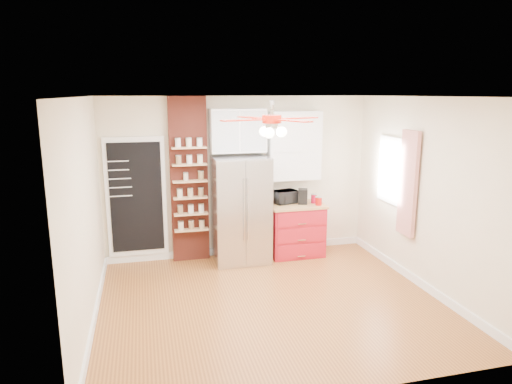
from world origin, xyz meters
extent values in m
plane|color=#9C5E27|center=(0.00, 0.00, 0.00)|extent=(4.50, 4.50, 0.00)
plane|color=white|center=(0.00, 0.00, 2.70)|extent=(4.50, 4.50, 0.00)
cube|color=beige|center=(0.00, 2.00, 1.35)|extent=(4.50, 0.02, 2.70)
cube|color=beige|center=(0.00, -2.00, 1.35)|extent=(4.50, 0.02, 2.70)
cube|color=beige|center=(-2.25, 0.00, 1.35)|extent=(0.02, 4.00, 2.70)
cube|color=beige|center=(2.25, 0.00, 1.35)|extent=(0.02, 4.00, 2.70)
cube|color=white|center=(-1.70, 1.97, 1.10)|extent=(0.95, 0.04, 1.95)
cube|color=black|center=(-1.70, 1.95, 1.10)|extent=(0.82, 0.02, 1.78)
cube|color=maroon|center=(-0.85, 1.92, 1.35)|extent=(0.60, 0.16, 2.70)
cube|color=silver|center=(-0.05, 1.63, 0.88)|extent=(0.90, 0.70, 1.75)
cube|color=white|center=(-0.05, 1.82, 2.15)|extent=(0.90, 0.35, 0.70)
cube|color=#AB1522|center=(0.92, 1.68, 0.43)|extent=(0.90, 0.60, 0.86)
cube|color=tan|center=(0.92, 1.68, 0.88)|extent=(0.94, 0.64, 0.04)
cube|color=white|center=(0.92, 1.85, 1.88)|extent=(0.90, 0.30, 1.15)
cube|color=white|center=(2.23, 0.90, 1.55)|extent=(0.04, 0.75, 1.05)
cube|color=red|center=(2.18, 0.35, 1.45)|extent=(0.06, 0.40, 1.55)
cylinder|color=silver|center=(0.00, 0.00, 2.55)|extent=(0.05, 0.05, 0.20)
cylinder|color=#B11B0A|center=(0.00, 0.00, 2.43)|extent=(0.24, 0.24, 0.10)
sphere|color=white|center=(0.00, 0.00, 2.27)|extent=(0.13, 0.13, 0.13)
imported|color=black|center=(0.76, 1.79, 1.01)|extent=(0.46, 0.37, 0.22)
cube|color=black|center=(1.04, 1.69, 1.03)|extent=(0.20, 0.23, 0.25)
cylinder|color=#A90C09|center=(1.26, 1.51, 0.97)|extent=(0.14, 0.14, 0.13)
cylinder|color=#B60A27|center=(1.24, 1.68, 0.97)|extent=(0.12, 0.12, 0.15)
cylinder|color=beige|center=(-0.91, 1.80, 1.43)|extent=(0.10, 0.10, 0.12)
cylinder|color=olive|center=(-0.67, 1.81, 1.44)|extent=(0.11, 0.11, 0.13)
camera|label=1|loc=(-1.56, -5.45, 2.74)|focal=32.00mm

